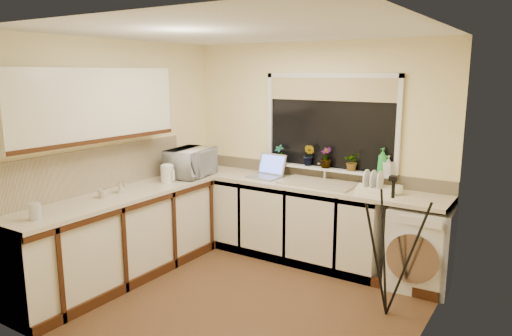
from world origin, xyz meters
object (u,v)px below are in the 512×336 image
(kettle, at_px, (167,174))
(soap_bottle_green, at_px, (383,161))
(plant_b, at_px, (309,155))
(dish_rack, at_px, (375,189))
(plant_a, at_px, (279,154))
(laptop, at_px, (268,171))
(soap_bottle_clear, at_px, (388,165))
(tripod, at_px, (390,247))
(microwave, at_px, (191,162))
(glass_jug, at_px, (35,211))
(cup_back, at_px, (397,190))
(plant_d, at_px, (352,161))
(cup_left, at_px, (102,194))
(washing_machine, at_px, (420,247))
(steel_jar, at_px, (122,187))
(plant_c, at_px, (326,158))

(kettle, xyz_separation_m, soap_bottle_green, (2.09, 1.05, 0.19))
(plant_b, xyz_separation_m, soap_bottle_green, (0.86, 0.01, 0.02))
(dish_rack, distance_m, plant_a, 1.28)
(laptop, xyz_separation_m, soap_bottle_green, (1.30, 0.19, 0.22))
(soap_bottle_green, height_order, soap_bottle_clear, soap_bottle_green)
(plant_b, bearing_deg, soap_bottle_clear, 0.44)
(soap_bottle_clear, bearing_deg, tripod, -70.27)
(microwave, relative_size, plant_a, 2.76)
(microwave, xyz_separation_m, plant_a, (0.85, 0.61, 0.09))
(glass_jug, relative_size, cup_back, 1.20)
(microwave, distance_m, soap_bottle_clear, 2.25)
(kettle, bearing_deg, plant_d, 30.64)
(dish_rack, height_order, microwave, microwave)
(dish_rack, distance_m, plant_b, 0.92)
(plant_a, bearing_deg, soap_bottle_green, 1.44)
(cup_back, bearing_deg, cup_left, -144.90)
(microwave, bearing_deg, cup_left, 167.60)
(plant_d, bearing_deg, plant_b, -179.08)
(dish_rack, bearing_deg, soap_bottle_green, 80.05)
(washing_machine, height_order, dish_rack, dish_rack)
(steel_jar, xyz_separation_m, plant_d, (1.81, 1.65, 0.19))
(dish_rack, relative_size, glass_jug, 2.53)
(steel_jar, height_order, plant_a, plant_a)
(glass_jug, xyz_separation_m, plant_b, (1.21, 2.65, 0.20))
(tripod, distance_m, plant_d, 1.34)
(kettle, bearing_deg, washing_machine, 17.24)
(glass_jug, height_order, soap_bottle_green, soap_bottle_green)
(kettle, bearing_deg, cup_back, 19.85)
(plant_a, bearing_deg, glass_jug, -107.41)
(cup_back, relative_size, cup_left, 1.29)
(tripod, distance_m, soap_bottle_green, 1.20)
(plant_d, bearing_deg, kettle, -149.36)
(plant_d, bearing_deg, tripod, -52.59)
(soap_bottle_clear, xyz_separation_m, cup_back, (0.16, -0.20, -0.20))
(washing_machine, xyz_separation_m, tripod, (-0.09, -0.74, 0.22))
(kettle, relative_size, steel_jar, 1.57)
(plant_a, height_order, cup_left, plant_a)
(washing_machine, xyz_separation_m, microwave, (-2.59, -0.40, 0.65))
(washing_machine, height_order, laptop, laptop)
(steel_jar, xyz_separation_m, plant_c, (1.51, 1.63, 0.21))
(dish_rack, relative_size, microwave, 0.61)
(cup_back, bearing_deg, plant_d, 159.91)
(kettle, xyz_separation_m, glass_jug, (0.03, -1.62, -0.02))
(steel_jar, distance_m, soap_bottle_clear, 2.77)
(plant_b, relative_size, soap_bottle_clear, 1.22)
(washing_machine, xyz_separation_m, soap_bottle_clear, (-0.44, 0.24, 0.74))
(kettle, bearing_deg, plant_c, 35.27)
(dish_rack, relative_size, steel_jar, 2.99)
(soap_bottle_green, xyz_separation_m, soap_bottle_clear, (0.06, -0.00, -0.04))
(plant_c, bearing_deg, cup_left, -129.17)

